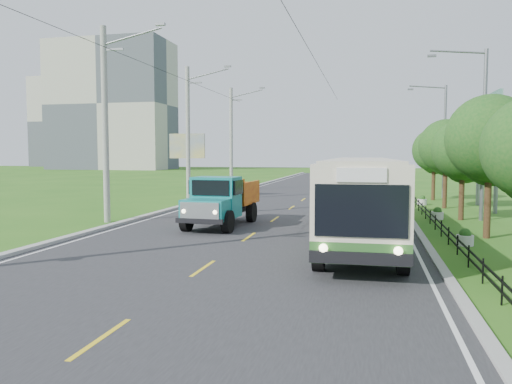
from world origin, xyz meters
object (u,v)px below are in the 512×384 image
(billboard_left, at_px, (187,150))
(bus, at_px, (361,191))
(tree_third, at_px, (490,143))
(tree_fifth, at_px, (447,149))
(streetlight_far, at_px, (443,137))
(tree_back, at_px, (435,153))
(pole_mid, at_px, (188,133))
(dump_truck, at_px, (222,198))
(planter_near, at_px, (465,238))
(streetlight_mid, at_px, (481,128))
(planter_far, at_px, (422,201))
(pole_far, at_px, (232,138))
(pole_near, at_px, (106,124))
(planter_mid, at_px, (437,214))
(billboard_right, at_px, (488,126))
(tree_fourth, at_px, (463,153))

(billboard_left, bearing_deg, bus, -49.63)
(tree_third, distance_m, tree_fifth, 12.00)
(streetlight_far, height_order, billboard_left, streetlight_far)
(tree_fifth, height_order, tree_back, tree_fifth)
(tree_fifth, bearing_deg, pole_mid, 177.29)
(tree_third, height_order, dump_truck, tree_third)
(tree_fifth, height_order, planter_near, tree_fifth)
(streetlight_mid, xyz_separation_m, planter_far, (-2.04, 8.00, -4.62))
(pole_mid, height_order, pole_far, same)
(pole_near, bearing_deg, streetlight_far, 45.14)
(pole_mid, xyz_separation_m, planter_near, (16.86, -15.00, -4.81))
(pole_mid, bearing_deg, tree_back, 15.84)
(tree_third, bearing_deg, pole_near, 177.29)
(planter_far, distance_m, dump_truck, 16.93)
(pole_far, relative_size, planter_mid, 14.93)
(tree_third, distance_m, bus, 5.67)
(tree_fifth, relative_size, planter_far, 8.66)
(pole_near, distance_m, planter_far, 21.83)
(tree_third, distance_m, billboard_right, 12.18)
(pole_near, relative_size, bus, 0.59)
(pole_far, height_order, streetlight_far, pole_far)
(tree_fourth, bearing_deg, billboard_left, 153.01)
(tree_third, relative_size, streetlight_mid, 0.66)
(pole_far, xyz_separation_m, billboard_left, (-1.24, -9.00, -1.23))
(pole_far, xyz_separation_m, tree_fourth, (18.12, -18.86, -1.51))
(tree_third, height_order, billboard_left, tree_third)
(tree_back, height_order, billboard_right, billboard_right)
(pole_mid, xyz_separation_m, billboard_left, (-1.24, 3.00, -1.23))
(pole_mid, relative_size, tree_fifth, 1.72)
(pole_far, relative_size, streetlight_far, 1.10)
(streetlight_mid, distance_m, planter_near, 9.46)
(pole_far, distance_m, tree_third, 30.78)
(tree_back, bearing_deg, tree_third, -90.00)
(tree_fifth, relative_size, billboard_left, 1.12)
(streetlight_mid, xyz_separation_m, billboard_left, (-20.14, 10.00, -1.04))
(tree_back, bearing_deg, pole_mid, -164.16)
(tree_fifth, bearing_deg, planter_far, 124.05)
(dump_truck, bearing_deg, planter_far, 53.80)
(pole_mid, height_order, planter_mid, pole_mid)
(pole_mid, height_order, tree_back, pole_mid)
(pole_near, bearing_deg, planter_far, 37.63)
(tree_fifth, bearing_deg, pole_near, -148.41)
(pole_far, distance_m, planter_far, 20.70)
(streetlight_far, bearing_deg, planter_near, -95.30)
(pole_near, height_order, tree_back, pole_near)
(planter_near, height_order, billboard_right, billboard_right)
(tree_third, height_order, streetlight_far, streetlight_far)
(billboard_left, height_order, dump_truck, billboard_left)
(pole_near, height_order, streetlight_far, pole_near)
(planter_mid, distance_m, planter_far, 8.00)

